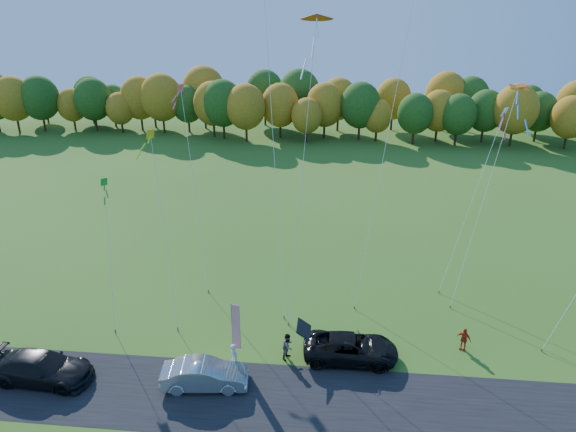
# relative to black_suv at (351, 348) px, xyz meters

# --- Properties ---
(ground) EXTENTS (160.00, 160.00, 0.00)m
(ground) POSITION_rel_black_suv_xyz_m (-4.50, -0.01, -0.81)
(ground) COLOR #2D5C18
(asphalt_strip) EXTENTS (90.00, 6.00, 0.01)m
(asphalt_strip) POSITION_rel_black_suv_xyz_m (-4.50, -4.01, -0.81)
(asphalt_strip) COLOR black
(asphalt_strip) RESTS_ON ground
(tree_line) EXTENTS (116.00, 12.00, 10.00)m
(tree_line) POSITION_rel_black_suv_xyz_m (-4.50, 54.99, -0.81)
(tree_line) COLOR #1E4711
(tree_line) RESTS_ON ground
(black_suv) EXTENTS (5.89, 2.76, 1.63)m
(black_suv) POSITION_rel_black_suv_xyz_m (0.00, 0.00, 0.00)
(black_suv) COLOR black
(black_suv) RESTS_ON ground
(silver_sedan) EXTENTS (5.14, 2.28, 1.64)m
(silver_sedan) POSITION_rel_black_suv_xyz_m (-8.42, -3.31, 0.00)
(silver_sedan) COLOR #BCBBC0
(silver_sedan) RESTS_ON ground
(dark_truck_a) EXTENTS (6.12, 2.75, 1.74)m
(dark_truck_a) POSITION_rel_black_suv_xyz_m (-18.06, -3.72, 0.06)
(dark_truck_a) COLOR black
(dark_truck_a) RESTS_ON ground
(person_tailgate_a) EXTENTS (0.62, 0.79, 1.91)m
(person_tailgate_a) POSITION_rel_black_suv_xyz_m (-6.96, -1.82, 0.14)
(person_tailgate_a) COLOR silver
(person_tailgate_a) RESTS_ON ground
(person_tailgate_b) EXTENTS (0.93, 1.03, 1.75)m
(person_tailgate_b) POSITION_rel_black_suv_xyz_m (-3.88, -0.28, 0.06)
(person_tailgate_b) COLOR gray
(person_tailgate_b) RESTS_ON ground
(person_east) EXTENTS (0.99, 0.83, 1.58)m
(person_east) POSITION_rel_black_suv_xyz_m (7.19, 1.65, -0.03)
(person_east) COLOR red
(person_east) RESTS_ON ground
(feather_flag) EXTENTS (0.54, 0.16, 4.14)m
(feather_flag) POSITION_rel_black_suv_xyz_m (-7.04, -0.82, 1.72)
(feather_flag) COLOR #999999
(feather_flag) RESTS_ON ground
(kite_delta_blue) EXTENTS (4.25, 10.27, 30.05)m
(kite_delta_blue) POSITION_rel_black_suv_xyz_m (-5.97, 8.63, 13.95)
(kite_delta_blue) COLOR #4C3F33
(kite_delta_blue) RESTS_ON ground
(kite_parafoil_orange) EXTENTS (6.67, 12.43, 31.56)m
(kite_parafoil_orange) POSITION_rel_black_suv_xyz_m (2.86, 11.62, 14.80)
(kite_parafoil_orange) COLOR #4C3F33
(kite_parafoil_orange) RESTS_ON ground
(kite_delta_red) EXTENTS (2.37, 9.26, 20.96)m
(kite_delta_red) POSITION_rel_black_suv_xyz_m (-3.58, 7.62, 9.82)
(kite_delta_red) COLOR #4C3F33
(kite_delta_red) RESTS_ON ground
(kite_parafoil_rainbow) EXTENTS (5.88, 7.23, 15.39)m
(kite_parafoil_rainbow) POSITION_rel_black_suv_xyz_m (9.56, 9.86, 6.76)
(kite_parafoil_rainbow) COLOR #4C3F33
(kite_parafoil_rainbow) RESTS_ON ground
(kite_diamond_yellow) EXTENTS (3.74, 7.52, 12.56)m
(kite_diamond_yellow) POSITION_rel_black_suv_xyz_m (-13.19, 5.34, 5.21)
(kite_diamond_yellow) COLOR #4C3F33
(kite_diamond_yellow) RESTS_ON ground
(kite_diamond_green) EXTENTS (2.27, 5.53, 9.57)m
(kite_diamond_green) POSITION_rel_black_suv_xyz_m (-16.66, 3.79, 3.80)
(kite_diamond_green) COLOR #4C3F33
(kite_diamond_green) RESTS_ON ground
(kite_diamond_white) EXTENTS (4.82, 5.56, 13.65)m
(kite_diamond_white) POSITION_rel_black_suv_xyz_m (9.01, 11.03, 5.80)
(kite_diamond_white) COLOR #4C3F33
(kite_diamond_white) RESTS_ON ground
(kite_diamond_pink) EXTENTS (4.02, 8.73, 14.77)m
(kite_diamond_pink) POSITION_rel_black_suv_xyz_m (-12.47, 11.00, 6.35)
(kite_diamond_pink) COLOR #4C3F33
(kite_diamond_pink) RESTS_ON ground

